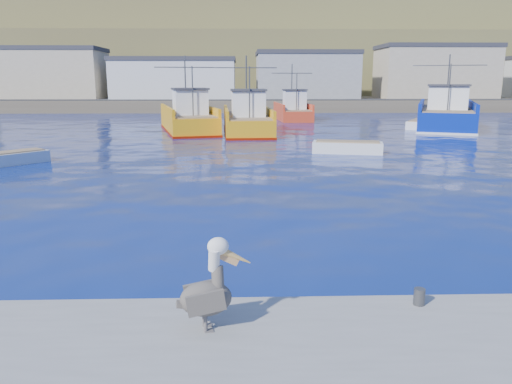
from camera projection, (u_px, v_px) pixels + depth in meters
ground at (247, 264)px, 12.14m from camera, size 260.00×260.00×0.00m
dock_bollards at (283, 298)px, 8.70m from camera, size 36.20×0.20×0.30m
far_shore at (241, 60)px, 116.67m from camera, size 200.00×81.00×24.00m
trawler_yellow_a at (188, 119)px, 43.29m from camera, size 6.39×12.16×6.55m
trawler_yellow_b at (247, 121)px, 41.90m from camera, size 5.24×11.21×6.48m
trawler_blue at (446, 115)px, 46.45m from camera, size 9.36×14.49×6.82m
boat_orange at (293, 110)px, 56.07m from camera, size 4.64×8.99×6.15m
skiff_left at (9, 160)px, 26.34m from camera, size 3.63×3.82×0.85m
skiff_mid at (347, 148)px, 30.57m from camera, size 4.41×2.33×0.91m
skiff_far at (418, 125)px, 46.40m from camera, size 3.51×4.64×0.97m
pelican at (209, 291)px, 7.82m from camera, size 1.22×0.64×1.51m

